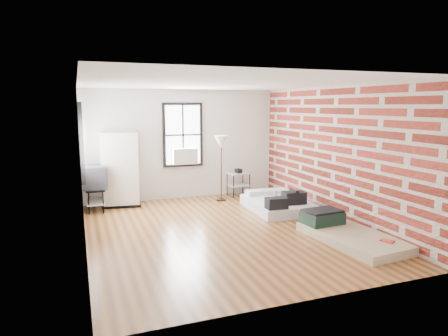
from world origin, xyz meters
name	(u,v)px	position (x,y,z in m)	size (l,w,h in m)	color
ground	(222,230)	(0.00, 0.00, 0.00)	(6.00, 6.00, 0.00)	#573017
room_shell	(227,139)	(0.23, 0.36, 1.74)	(5.02, 6.02, 2.80)	silver
mattress_main	(279,204)	(1.74, 0.99, 0.15)	(1.38, 1.81, 0.56)	white
mattress_bare	(345,232)	(1.91, -1.24, 0.13)	(1.20, 2.05, 0.43)	tan
wardrobe	(120,170)	(-1.62, 2.65, 0.88)	(0.95, 0.63, 1.77)	black
side_table	(238,177)	(1.45, 2.72, 0.49)	(0.59, 0.49, 0.72)	black
floor_lamp	(221,145)	(0.83, 2.35, 1.41)	(0.35, 0.35, 1.65)	#312010
tv_stand	(95,179)	(-2.21, 2.40, 0.75)	(0.54, 0.75, 1.04)	black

